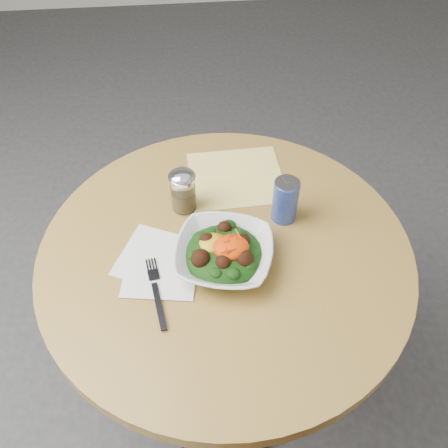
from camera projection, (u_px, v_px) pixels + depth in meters
name	position (u px, v px, depth m)	size (l,w,h in m)	color
ground	(225.00, 383.00, 1.76)	(6.00, 6.00, 0.00)	#313134
table	(225.00, 295.00, 1.34)	(0.90, 0.90, 0.75)	black
cloth_napkin	(236.00, 177.00, 1.36)	(0.25, 0.23, 0.00)	yellow
paper_napkins	(158.00, 263.00, 1.17)	(0.22, 0.24, 0.00)	silver
salad_bowl	(224.00, 254.00, 1.15)	(0.27, 0.27, 0.08)	silver
fork	(156.00, 290.00, 1.11)	(0.05, 0.20, 0.00)	black
spice_shaker	(183.00, 191.00, 1.25)	(0.07, 0.07, 0.12)	silver
beverage_can	(285.00, 200.00, 1.22)	(0.06, 0.06, 0.12)	#0D1F96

